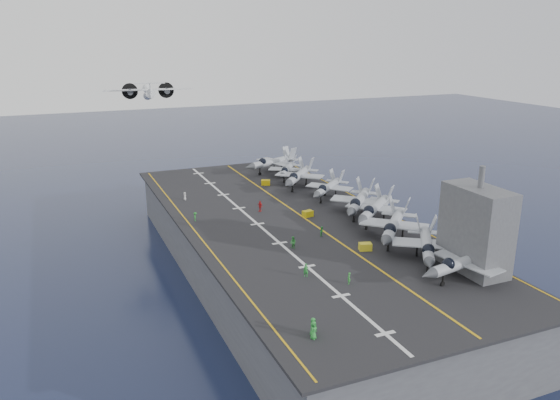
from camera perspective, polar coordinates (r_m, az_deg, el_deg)
name	(u,v)px	position (r m, az deg, el deg)	size (l,w,h in m)	color
ground	(288,273)	(101.80, 0.89, -7.63)	(500.00, 500.00, 0.00)	#142135
hull	(289,248)	(99.84, 0.90, -5.01)	(36.00, 90.00, 10.00)	#56595E
flight_deck	(289,221)	(98.03, 0.91, -2.19)	(38.00, 92.00, 0.40)	black
foul_line	(304,218)	(99.15, 2.50, -1.85)	(0.35, 90.00, 0.02)	gold
landing_centerline	(257,224)	(95.82, -2.37, -2.52)	(0.50, 90.00, 0.02)	silver
deck_edge_port	(196,232)	(92.76, -8.75, -3.37)	(0.25, 90.00, 0.02)	gold
deck_edge_stbd	(377,208)	(106.45, 10.06, -0.78)	(0.25, 90.00, 0.02)	gold
island_superstructure	(477,219)	(79.69, 19.89, -1.90)	(5.00, 10.00, 15.00)	#56595E
fighter_jet_0	(464,261)	(77.97, 18.66, -6.10)	(16.07, 12.27, 5.03)	#9AA5AC
fighter_jet_1	(427,244)	(82.49, 15.10, -4.46)	(16.62, 17.91, 5.17)	#979FA9
fighter_jet_2	(393,225)	(88.88, 11.77, -2.52)	(18.95, 19.23, 5.63)	#A0A9B1
fighter_jet_3	(375,208)	(97.35, 9.87, -0.78)	(18.60, 18.01, 5.41)	#99A1A9
fighter_jet_4	(359,200)	(100.99, 8.27, -0.02)	(18.58, 18.94, 5.53)	#8C939A
fighter_jet_5	(328,187)	(110.73, 5.05, 1.39)	(16.54, 16.08, 4.82)	#9FA8B0
fighter_jet_6	(298,175)	(118.58, 1.94, 2.63)	(18.13, 18.47, 5.40)	#8D949E
fighter_jet_7	(287,169)	(125.82, 0.73, 3.25)	(14.39, 15.53, 4.49)	#8D949C
fighter_jet_8	(273,161)	(131.86, -0.75, 4.07)	(18.00, 15.03, 5.34)	#99A0A9
tow_cart_a	(365,247)	(85.17, 8.90, -4.84)	(2.17, 1.72, 1.14)	gold
tow_cart_b	(308,214)	(99.65, 2.92, -1.43)	(2.02, 1.50, 1.11)	gold
tow_cart_c	(266,182)	(120.71, -1.51, 1.84)	(2.23, 1.90, 1.13)	#CDAB08
crew_0	(313,326)	(61.62, 3.47, -13.05)	(1.47, 1.38, 2.05)	#268C33
crew_1	(306,270)	(75.24, 2.73, -7.33)	(1.35, 1.24, 1.87)	#268C33
crew_2	(293,243)	(84.69, 1.38, -4.47)	(1.10, 1.35, 1.94)	green
crew_3	(195,217)	(98.32, -8.84, -1.72)	(0.90, 1.11, 1.61)	#20882A
crew_4	(260,206)	(102.36, -2.11, -0.65)	(1.30, 1.47, 2.06)	red
crew_5	(185,196)	(111.15, -9.92, 0.41)	(0.69, 1.01, 1.64)	silver
crew_6	(349,278)	(73.65, 7.22, -8.11)	(1.05, 1.17, 1.62)	green
crew_7	(322,231)	(90.13, 4.42, -3.28)	(1.15, 1.17, 1.64)	#268C33
transport_plane	(149,95)	(141.01, -13.53, 10.64)	(23.18, 17.06, 5.13)	silver
crew_8	(314,330)	(60.94, 3.53, -13.42)	(1.47, 1.38, 2.05)	#268C33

